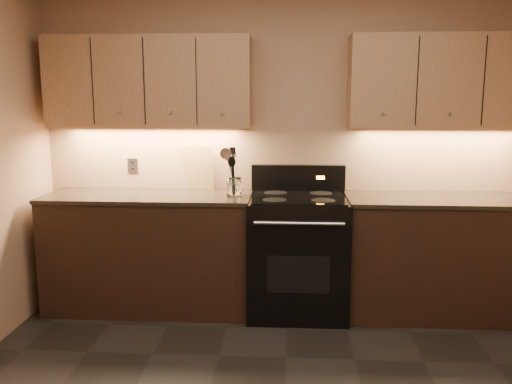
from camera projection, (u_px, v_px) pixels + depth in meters
wall_back at (289, 145)px, 4.41m from camera, size 4.00×0.04×2.60m
counter_left at (150, 251)px, 4.33m from camera, size 1.62×0.62×0.93m
counter_right at (440, 256)px, 4.20m from camera, size 1.46×0.62×0.93m
stove at (298, 253)px, 4.24m from camera, size 0.76×0.68×1.14m
upper_cab_left at (149, 82)px, 4.24m from camera, size 1.60×0.30×0.70m
upper_cab_right at (445, 82)px, 4.11m from camera, size 1.44×0.30×0.70m
outlet_plate at (133, 165)px, 4.52m from camera, size 0.08×0.01×0.12m
utensil_crock at (234, 187)px, 4.19m from camera, size 0.15×0.15×0.14m
cutting_board at (197, 167)px, 4.47m from camera, size 0.29×0.13×0.37m
wooden_spoon at (229, 172)px, 4.17m from camera, size 0.10×0.15×0.35m
black_spoon at (234, 174)px, 4.19m from camera, size 0.07×0.14×0.31m
black_turner at (234, 170)px, 4.13m from camera, size 0.12×0.17×0.38m
steel_spatula at (237, 173)px, 4.17m from camera, size 0.18×0.12×0.35m
steel_skimmer at (237, 172)px, 4.16m from camera, size 0.18×0.09×0.36m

